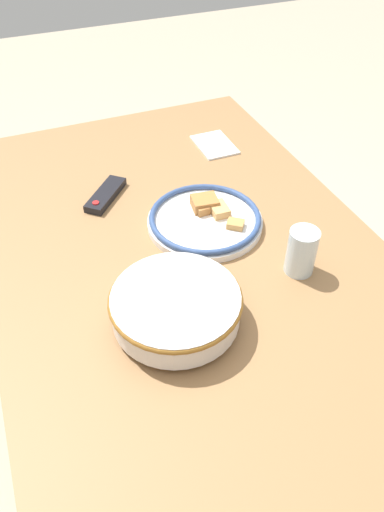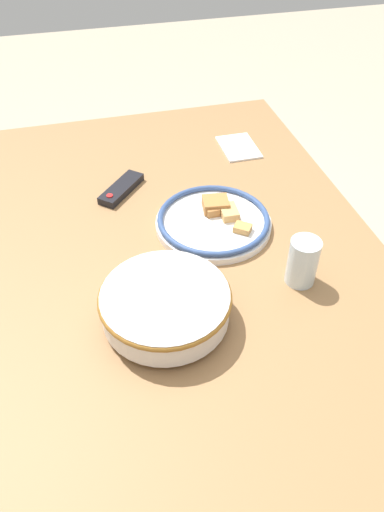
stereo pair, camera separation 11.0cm
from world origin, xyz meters
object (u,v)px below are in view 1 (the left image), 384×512
Objects in this scene: food_plate at (205,219)px; tv_remote at (106,195)px; noodle_bowl at (176,307)px; drinking_glass at (302,252)px.

tv_remote is at bearing 44.53° from food_plate.
noodle_bowl is 1.79× the size of tv_remote.
drinking_glass reaches higher than tv_remote.
drinking_glass is (-0.43, -0.33, 0.05)m from tv_remote.
drinking_glass is at bearing 168.94° from tv_remote.
food_plate is at bearing 29.40° from drinking_glass.
food_plate reaches higher than tv_remote.
drinking_glass is (0.04, -0.31, 0.01)m from noodle_bowl.
food_plate is 0.27m from drinking_glass.
drinking_glass reaches higher than food_plate.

